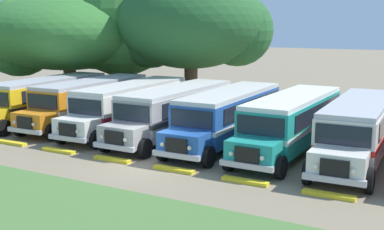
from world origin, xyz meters
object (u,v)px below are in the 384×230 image
Objects in this scene: broad_shade_tree at (195,23)px; parked_bus_slot_0 at (47,97)px; parked_bus_slot_2 at (130,104)px; parked_bus_slot_4 at (228,114)px; parked_bus_slot_3 at (176,109)px; parked_bus_slot_5 at (292,120)px; parked_bus_slot_1 at (90,99)px; secondary_tree at (80,31)px; parked_bus_slot_6 at (359,127)px.

parked_bus_slot_0 is at bearing -119.25° from broad_shade_tree.
parked_bus_slot_4 is (6.67, -0.16, 0.00)m from parked_bus_slot_2.
parked_bus_slot_2 and parked_bus_slot_4 have the same top height.
broad_shade_tree is at bearing -156.60° from parked_bus_slot_3.
parked_bus_slot_4 is 1.00× the size of parked_bus_slot_5.
parked_bus_slot_2 is at bearing -94.08° from parked_bus_slot_3.
parked_bus_slot_5 is at bearing 87.73° from parked_bus_slot_2.
parked_bus_slot_4 is (10.05, -0.39, 0.00)m from parked_bus_slot_1.
parked_bus_slot_2 and parked_bus_slot_3 have the same top height.
parked_bus_slot_5 is at bearing -20.72° from secondary_tree.
parked_bus_slot_4 is at bearing -88.98° from parked_bus_slot_5.
parked_bus_slot_3 and parked_bus_slot_5 have the same top height.
parked_bus_slot_5 is (6.84, 0.12, 0.00)m from parked_bus_slot_3.
parked_bus_slot_5 is at bearing -42.11° from broad_shade_tree.
parked_bus_slot_2 is at bearing -36.12° from secondary_tree.
parked_bus_slot_1 is at bearing -90.76° from parked_bus_slot_5.
parked_bus_slot_4 is at bearing 86.01° from parked_bus_slot_1.
parked_bus_slot_4 is 3.57m from parked_bus_slot_5.
parked_bus_slot_0 is 1.00× the size of parked_bus_slot_5.
parked_bus_slot_0 is 0.68× the size of secondary_tree.
parked_bus_slot_5 is 3.35m from parked_bus_slot_6.
parked_bus_slot_2 is 1.00× the size of parked_bus_slot_3.
parked_bus_slot_5 is 15.83m from broad_shade_tree.
secondary_tree is (-9.68, -2.20, -0.63)m from broad_shade_tree.
parked_bus_slot_2 and parked_bus_slot_6 have the same top height.
parked_bus_slot_3 and parked_bus_slot_6 have the same top height.
secondary_tree is at bearing -119.29° from parked_bus_slot_3.
parked_bus_slot_6 is (16.97, -0.51, 0.00)m from parked_bus_slot_1.
parked_bus_slot_4 is at bearing 92.46° from parked_bus_slot_3.
parked_bus_slot_3 is at bearing -88.11° from parked_bus_slot_5.
parked_bus_slot_6 is 18.41m from broad_shade_tree.
parked_bus_slot_0 is 1.00× the size of parked_bus_slot_2.
secondary_tree is (-3.93, 8.06, 4.28)m from parked_bus_slot_0.
broad_shade_tree reaches higher than parked_bus_slot_4.
broad_shade_tree is (-14.51, 10.22, 4.91)m from parked_bus_slot_6.
parked_bus_slot_2 is 13.81m from secondary_tree.
secondary_tree is (-20.85, 7.89, 4.28)m from parked_bus_slot_5.
broad_shade_tree is at bearing -176.16° from parked_bus_slot_2.
parked_bus_slot_5 and parked_bus_slot_6 have the same top height.
parked_bus_slot_6 is at bearing 88.22° from parked_bus_slot_4.
broad_shade_tree is 9.95m from secondary_tree.
parked_bus_slot_4 is at bearing -92.91° from parked_bus_slot_6.
parked_bus_slot_6 is at bearing 88.69° from parked_bus_slot_5.
broad_shade_tree is (-7.59, 10.10, 4.91)m from parked_bus_slot_4.
secondary_tree is at bearing -115.38° from parked_bus_slot_4.
parked_bus_slot_6 is 0.68× the size of secondary_tree.
parked_bus_slot_1 is 0.68× the size of secondary_tree.
parked_bus_slot_3 is 12.13m from broad_shade_tree.
parked_bus_slot_1 is 11.15m from broad_shade_tree.
parked_bus_slot_6 is (6.92, -0.12, 0.00)m from parked_bus_slot_4.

